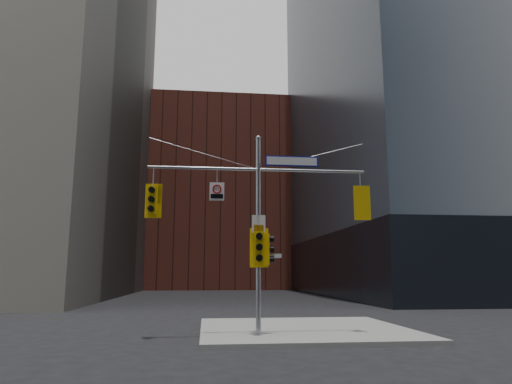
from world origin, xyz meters
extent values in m
plane|color=black|center=(0.00, 0.00, 0.00)|extent=(160.00, 160.00, 0.00)
cube|color=gray|center=(2.00, 4.00, 0.07)|extent=(8.00, 8.00, 0.15)
cube|color=black|center=(28.00, 32.00, 3.00)|extent=(36.40, 36.40, 6.00)
cube|color=maroon|center=(0.00, 58.00, 14.00)|extent=(26.00, 20.00, 28.00)
cylinder|color=gray|center=(0.00, 2.00, 3.60)|extent=(0.18, 0.18, 7.20)
sphere|color=gray|center=(0.00, 2.00, 7.20)|extent=(0.20, 0.20, 0.20)
cylinder|color=gray|center=(-2.00, 2.00, 6.00)|extent=(4.00, 0.11, 0.11)
cylinder|color=gray|center=(2.00, 2.00, 6.00)|extent=(4.00, 0.11, 0.11)
cylinder|color=gray|center=(0.00, 1.65, 6.00)|extent=(0.10, 0.70, 0.10)
cylinder|color=gray|center=(-2.00, 2.00, 6.55)|extent=(4.00, 0.02, 1.12)
cylinder|color=gray|center=(2.00, 2.00, 6.55)|extent=(4.00, 0.02, 1.12)
cube|color=#E4B50C|center=(-3.78, 2.00, 4.80)|extent=(0.34, 0.26, 1.00)
cube|color=#E4B50C|center=(-3.76, 2.17, 4.80)|extent=(0.59, 0.09, 1.24)
cylinder|color=black|center=(-3.79, 1.81, 5.13)|extent=(0.22, 0.17, 0.21)
cylinder|color=black|center=(-3.79, 1.89, 5.13)|extent=(0.18, 0.03, 0.18)
cylinder|color=black|center=(-3.79, 1.81, 4.80)|extent=(0.22, 0.17, 0.21)
cylinder|color=black|center=(-3.79, 1.89, 4.80)|extent=(0.18, 0.03, 0.18)
cylinder|color=black|center=(-3.79, 1.81, 4.47)|extent=(0.22, 0.17, 0.21)
cylinder|color=black|center=(-3.79, 1.89, 4.47)|extent=(0.18, 0.03, 0.18)
cube|color=#E4B50C|center=(3.85, 2.00, 4.80)|extent=(0.36, 0.27, 1.03)
cube|color=#E4B50C|center=(3.83, 1.82, 4.80)|extent=(0.61, 0.10, 1.28)
cylinder|color=black|center=(3.87, 2.20, 5.14)|extent=(0.23, 0.18, 0.22)
cylinder|color=black|center=(3.86, 2.12, 5.14)|extent=(0.19, 0.04, 0.19)
cylinder|color=black|center=(3.87, 2.20, 4.80)|extent=(0.23, 0.18, 0.22)
cylinder|color=black|center=(3.86, 2.12, 4.80)|extent=(0.19, 0.04, 0.19)
cylinder|color=black|center=(3.87, 2.20, 4.46)|extent=(0.23, 0.18, 0.22)
cylinder|color=black|center=(3.86, 2.12, 4.46)|extent=(0.19, 0.04, 0.19)
cube|color=#E4B50C|center=(0.28, 2.00, 3.08)|extent=(0.31, 0.39, 1.10)
cylinder|color=black|center=(0.49, 1.97, 3.45)|extent=(0.20, 0.25, 0.23)
cylinder|color=black|center=(0.40, 1.98, 3.45)|extent=(0.05, 0.20, 0.20)
cylinder|color=black|center=(0.49, 1.97, 3.08)|extent=(0.20, 0.25, 0.23)
cylinder|color=black|center=(0.40, 1.98, 3.08)|extent=(0.05, 0.20, 0.20)
cylinder|color=black|center=(0.49, 1.97, 2.72)|extent=(0.20, 0.25, 0.23)
cylinder|color=#0CE559|center=(0.40, 1.98, 2.72)|extent=(0.05, 0.20, 0.20)
cube|color=#E4B50C|center=(0.00, 1.72, 3.14)|extent=(0.39, 0.29, 1.12)
cube|color=#E4B50C|center=(0.02, 1.91, 3.14)|extent=(0.66, 0.11, 1.39)
cylinder|color=black|center=(-0.02, 1.51, 3.51)|extent=(0.25, 0.19, 0.23)
cylinder|color=black|center=(-0.01, 1.59, 3.51)|extent=(0.20, 0.04, 0.20)
cylinder|color=black|center=(-0.02, 1.51, 3.14)|extent=(0.25, 0.19, 0.23)
cylinder|color=black|center=(-0.01, 1.59, 3.14)|extent=(0.20, 0.04, 0.20)
cylinder|color=black|center=(-0.02, 1.51, 2.76)|extent=(0.25, 0.19, 0.23)
cylinder|color=black|center=(-0.01, 1.59, 2.76)|extent=(0.20, 0.04, 0.20)
cube|color=navy|center=(1.26, 2.00, 6.35)|extent=(2.01, 0.06, 0.39)
cube|color=silver|center=(1.26, 1.98, 6.35)|extent=(1.89, 0.03, 0.30)
cube|color=silver|center=(-1.50, 1.98, 5.15)|extent=(0.53, 0.03, 0.66)
torus|color=#B20A0A|center=(-1.50, 1.96, 5.24)|extent=(0.33, 0.05, 0.33)
cube|color=black|center=(-1.50, 1.96, 4.97)|extent=(0.44, 0.01, 0.16)
cube|color=silver|center=(0.00, 1.88, 3.98)|extent=(0.49, 0.03, 0.64)
cube|color=#D88C00|center=(0.00, 1.86, 3.80)|extent=(0.35, 0.01, 0.28)
cube|color=silver|center=(0.45, 2.00, 2.86)|extent=(0.76, 0.11, 0.15)
cube|color=#145926|center=(0.00, 2.45, 2.97)|extent=(0.09, 0.83, 0.17)
camera|label=1|loc=(-1.85, -14.24, 2.24)|focal=32.00mm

